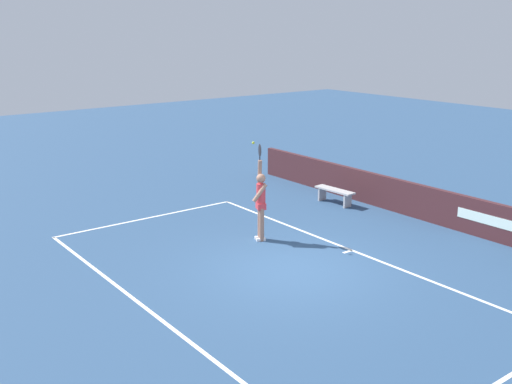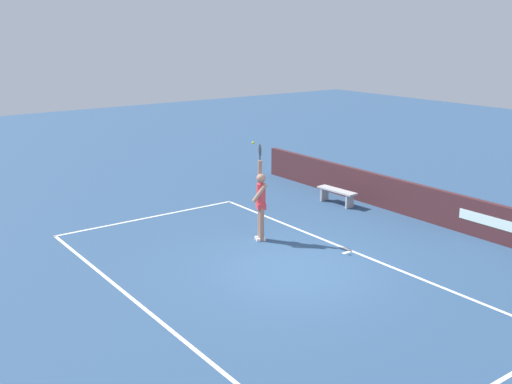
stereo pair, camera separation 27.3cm
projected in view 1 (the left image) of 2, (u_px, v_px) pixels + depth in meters
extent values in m
plane|color=navy|center=(293.00, 268.00, 13.81)|extent=(60.00, 60.00, 0.00)
cube|color=white|center=(352.00, 250.00, 14.94)|extent=(10.89, 0.09, 0.00)
cube|color=white|center=(151.00, 312.00, 11.69)|extent=(10.89, 0.09, 0.00)
cube|color=white|center=(148.00, 218.00, 17.49)|extent=(0.09, 5.65, 0.00)
cube|color=white|center=(348.00, 252.00, 14.85)|extent=(0.09, 0.30, 0.00)
cube|color=#422024|center=(439.00, 207.00, 16.83)|extent=(15.21, 0.17, 1.00)
cube|color=silver|center=(506.00, 225.00, 15.17)|extent=(2.82, 0.01, 0.27)
cylinder|color=#A0715B|center=(262.00, 225.00, 15.50)|extent=(0.13, 0.13, 0.88)
cylinder|color=#A0715B|center=(260.00, 223.00, 15.65)|extent=(0.13, 0.13, 0.88)
cube|color=white|center=(261.00, 240.00, 15.60)|extent=(0.18, 0.26, 0.07)
cube|color=white|center=(259.00, 238.00, 15.75)|extent=(0.18, 0.26, 0.07)
cylinder|color=#CF373D|center=(261.00, 196.00, 15.37)|extent=(0.23, 0.23, 0.63)
cube|color=#CF373D|center=(261.00, 206.00, 15.45)|extent=(0.33, 0.30, 0.16)
sphere|color=#A0715B|center=(261.00, 178.00, 15.25)|extent=(0.24, 0.24, 0.24)
cylinder|color=#A0715B|center=(260.00, 171.00, 15.32)|extent=(0.19, 0.16, 0.60)
cylinder|color=#A0715B|center=(260.00, 193.00, 15.22)|extent=(0.25, 0.41, 0.49)
ellipsoid|color=black|center=(260.00, 150.00, 15.18)|extent=(0.31, 0.15, 0.38)
cylinder|color=black|center=(260.00, 158.00, 15.23)|extent=(0.03, 0.03, 0.18)
sphere|color=#CEDF34|center=(253.00, 143.00, 14.80)|extent=(0.07, 0.07, 0.07)
cube|color=#B5B1B1|center=(335.00, 190.00, 18.80)|extent=(1.42, 0.44, 0.05)
cube|color=#B5B1B1|center=(322.00, 193.00, 19.25)|extent=(0.08, 0.32, 0.44)
cube|color=#B5B1B1|center=(347.00, 200.00, 18.47)|extent=(0.08, 0.32, 0.44)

